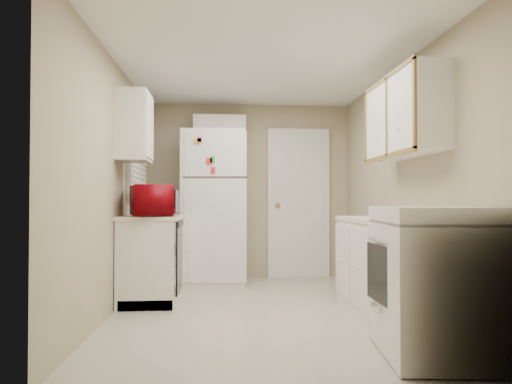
{
  "coord_description": "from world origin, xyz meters",
  "views": [
    {
      "loc": [
        -0.37,
        -4.43,
        1.05
      ],
      "look_at": [
        0.0,
        0.5,
        1.15
      ],
      "focal_mm": 32.0,
      "sensor_mm": 36.0,
      "label": 1
    }
  ],
  "objects": [
    {
      "name": "floor",
      "position": [
        0.0,
        0.0,
        0.0
      ],
      "size": [
        3.8,
        3.8,
        0.0
      ],
      "primitive_type": "plane",
      "color": "beige",
      "rests_on": "ground"
    },
    {
      "name": "ceiling",
      "position": [
        0.0,
        0.0,
        2.4
      ],
      "size": [
        3.8,
        3.8,
        0.0
      ],
      "primitive_type": "plane",
      "color": "white",
      "rests_on": "floor"
    },
    {
      "name": "wall_left",
      "position": [
        -1.4,
        0.0,
        1.2
      ],
      "size": [
        3.8,
        3.8,
        0.0
      ],
      "primitive_type": "plane",
      "color": "tan",
      "rests_on": "floor"
    },
    {
      "name": "wall_right",
      "position": [
        1.4,
        0.0,
        1.2
      ],
      "size": [
        3.8,
        3.8,
        0.0
      ],
      "primitive_type": "plane",
      "color": "tan",
      "rests_on": "floor"
    },
    {
      "name": "wall_back",
      "position": [
        0.0,
        1.9,
        1.2
      ],
      "size": [
        2.8,
        2.8,
        0.0
      ],
      "primitive_type": "plane",
      "color": "tan",
      "rests_on": "floor"
    },
    {
      "name": "wall_front",
      "position": [
        0.0,
        -1.9,
        1.2
      ],
      "size": [
        2.8,
        2.8,
        0.0
      ],
      "primitive_type": "plane",
      "color": "tan",
      "rests_on": "floor"
    },
    {
      "name": "left_counter",
      "position": [
        -1.1,
        0.9,
        0.45
      ],
      "size": [
        0.6,
        1.8,
        0.9
      ],
      "primitive_type": "cube",
      "color": "silver",
      "rests_on": "floor"
    },
    {
      "name": "dishwasher",
      "position": [
        -0.81,
        0.3,
        0.49
      ],
      "size": [
        0.03,
        0.58,
        0.72
      ],
      "primitive_type": "cube",
      "color": "black",
      "rests_on": "floor"
    },
    {
      "name": "sink",
      "position": [
        -1.1,
        1.05,
        0.86
      ],
      "size": [
        0.54,
        0.74,
        0.16
      ],
      "primitive_type": "cube",
      "color": "gray",
      "rests_on": "left_counter"
    },
    {
      "name": "microwave",
      "position": [
        -1.08,
        0.24,
        1.05
      ],
      "size": [
        0.62,
        0.46,
        0.37
      ],
      "primitive_type": "imported",
      "rotation": [
        0.0,
        0.0,
        1.86
      ],
      "color": "#95030E",
      "rests_on": "left_counter"
    },
    {
      "name": "soap_bottle",
      "position": [
        -1.14,
        1.56,
        1.0
      ],
      "size": [
        0.09,
        0.09,
        0.18
      ],
      "primitive_type": "imported",
      "rotation": [
        0.0,
        0.0,
        -0.06
      ],
      "color": "beige",
      "rests_on": "left_counter"
    },
    {
      "name": "window_blinds",
      "position": [
        -1.36,
        1.05,
        1.6
      ],
      "size": [
        0.1,
        0.98,
        1.08
      ],
      "primitive_type": "cube",
      "color": "silver",
      "rests_on": "wall_left"
    },
    {
      "name": "upper_cabinet_left",
      "position": [
        -1.25,
        0.22,
        1.8
      ],
      "size": [
        0.3,
        0.45,
        0.7
      ],
      "primitive_type": "cube",
      "color": "silver",
      "rests_on": "wall_left"
    },
    {
      "name": "refrigerator",
      "position": [
        -0.45,
        1.58,
        0.98
      ],
      "size": [
        0.88,
        0.86,
        1.95
      ],
      "primitive_type": "cube",
      "rotation": [
        0.0,
        0.0,
        -0.1
      ],
      "color": "silver",
      "rests_on": "floor"
    },
    {
      "name": "cabinet_over_fridge",
      "position": [
        -0.4,
        1.75,
        2.0
      ],
      "size": [
        0.7,
        0.3,
        0.4
      ],
      "primitive_type": "cube",
      "color": "silver",
      "rests_on": "wall_back"
    },
    {
      "name": "interior_door",
      "position": [
        0.7,
        1.86,
        1.02
      ],
      "size": [
        0.86,
        0.06,
        2.08
      ],
      "primitive_type": "cube",
      "color": "silver",
      "rests_on": "floor"
    },
    {
      "name": "right_counter",
      "position": [
        1.1,
        -0.8,
        0.45
      ],
      "size": [
        0.6,
        2.0,
        0.9
      ],
      "primitive_type": "cube",
      "color": "silver",
      "rests_on": "floor"
    },
    {
      "name": "stove",
      "position": [
        1.06,
        -1.42,
        0.51
      ],
      "size": [
        0.77,
        0.91,
        1.02
      ],
      "primitive_type": "cube",
      "rotation": [
        0.0,
        0.0,
        -0.11
      ],
      "color": "silver",
      "rests_on": "floor"
    },
    {
      "name": "upper_cabinet_right",
      "position": [
        1.25,
        -0.5,
        1.8
      ],
      "size": [
        0.3,
        1.2,
        0.7
      ],
      "primitive_type": "cube",
      "color": "silver",
      "rests_on": "wall_right"
    }
  ]
}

